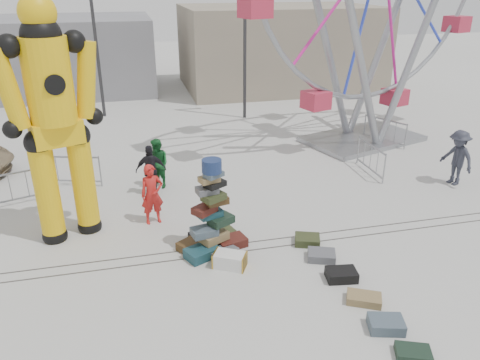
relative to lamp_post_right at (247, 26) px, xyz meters
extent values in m
plane|color=#9E9E99|center=(-3.09, -13.00, -4.48)|extent=(90.00, 90.00, 0.00)
cube|color=#47443F|center=(-3.09, -12.40, -4.48)|extent=(40.00, 0.04, 0.01)
cube|color=#47443F|center=(-3.09, -12.00, -4.48)|extent=(40.00, 0.04, 0.01)
cube|color=gray|center=(3.91, 7.00, -1.98)|extent=(12.00, 8.00, 5.00)
cube|color=gray|center=(-9.09, 9.00, -2.28)|extent=(10.00, 8.00, 4.40)
cylinder|color=#2D2D30|center=(-0.09, 0.00, -0.48)|extent=(0.16, 0.16, 8.00)
cylinder|color=#2D2D30|center=(-7.09, 2.00, -0.48)|extent=(0.16, 0.16, 8.00)
cube|color=#1A424E|center=(-4.35, -12.41, -4.35)|extent=(0.99, 0.86, 0.27)
cube|color=#4E1B14|center=(-3.49, -12.06, -4.36)|extent=(0.88, 0.71, 0.25)
cube|color=#483117|center=(-4.54, -11.94, -4.37)|extent=(0.87, 0.81, 0.23)
cube|color=#353E1F|center=(-3.69, -11.58, -4.36)|extent=(0.87, 0.72, 0.25)
cube|color=#5B5C62|center=(-3.80, -12.52, -4.38)|extent=(0.84, 0.77, 0.21)
cube|color=black|center=(-4.20, -11.57, -4.37)|extent=(0.78, 0.64, 0.23)
cube|color=olive|center=(-3.98, -12.09, -4.10)|extent=(0.87, 0.77, 0.23)
cube|color=#485A68|center=(-4.23, -12.16, -3.89)|extent=(0.74, 0.57, 0.21)
cube|color=#1A2E21|center=(-3.76, -12.02, -3.68)|extent=(0.77, 0.69, 0.21)
cube|color=#1A424E|center=(-4.04, -11.95, -3.48)|extent=(0.72, 0.59, 0.19)
cube|color=#4E1B14|center=(-4.19, -12.07, -3.30)|extent=(0.72, 0.69, 0.19)
cube|color=#483117|center=(-3.86, -11.99, -3.11)|extent=(0.64, 0.51, 0.19)
cube|color=#353E1F|center=(-3.96, -12.14, -2.94)|extent=(0.69, 0.62, 0.16)
cube|color=#5B5C62|center=(-4.11, -12.06, -2.77)|extent=(0.59, 0.46, 0.16)
cube|color=black|center=(-3.90, -12.06, -2.62)|extent=(0.62, 0.56, 0.14)
cube|color=olive|center=(-4.05, -12.06, -2.48)|extent=(0.57, 0.46, 0.14)
cube|color=#485A68|center=(-3.94, -12.11, -2.34)|extent=(0.57, 0.51, 0.12)
cylinder|color=navy|center=(-3.98, -12.09, -2.12)|extent=(0.49, 0.49, 0.33)
sphere|color=black|center=(-8.11, -10.59, -4.35)|extent=(0.67, 0.67, 0.67)
cylinder|color=#EAB70C|center=(-8.11, -10.59, -3.08)|extent=(0.61, 0.61, 2.81)
sphere|color=black|center=(-8.11, -10.59, -1.68)|extent=(0.70, 0.70, 0.70)
sphere|color=black|center=(-7.22, -10.24, -4.35)|extent=(0.67, 0.67, 0.67)
cylinder|color=#EAB70C|center=(-7.22, -10.24, -3.08)|extent=(0.61, 0.61, 2.81)
sphere|color=black|center=(-7.22, -10.24, -1.68)|extent=(0.70, 0.70, 0.70)
cube|color=#EAB70C|center=(-7.67, -10.41, -1.50)|extent=(1.40, 1.10, 0.61)
cylinder|color=#EAB70C|center=(-7.67, -10.41, -0.19)|extent=(1.14, 1.14, 2.10)
sphere|color=black|center=(-7.67, -10.41, 0.87)|extent=(0.96, 0.96, 0.96)
sphere|color=#EAB70C|center=(-7.67, -10.41, 1.39)|extent=(0.88, 0.88, 0.88)
sphere|color=black|center=(-8.36, -10.69, 0.69)|extent=(0.56, 0.56, 0.56)
cylinder|color=#EAB70C|center=(-8.52, -10.75, -0.27)|extent=(0.84, 0.69, 1.97)
sphere|color=black|center=(-8.60, -10.78, -1.24)|extent=(0.46, 0.46, 0.46)
sphere|color=black|center=(-6.97, -10.14, 0.69)|extent=(0.56, 0.56, 0.56)
cylinder|color=#EAB70C|center=(-6.81, -10.07, -0.27)|extent=(0.84, 0.69, 1.97)
sphere|color=black|center=(-6.73, -10.04, -1.24)|extent=(0.46, 0.46, 0.46)
cube|color=gray|center=(4.01, -4.85, -4.38)|extent=(5.64, 4.36, 0.20)
cylinder|color=gray|center=(2.77, -6.19, -0.51)|extent=(3.38, 1.34, 8.06)
cylinder|color=gray|center=(5.80, -5.21, -0.51)|extent=(3.38, 1.34, 8.06)
cylinder|color=gray|center=(2.23, -4.49, -0.51)|extent=(3.38, 1.34, 8.06)
cylinder|color=gray|center=(5.25, -3.51, -0.51)|extent=(3.38, 1.34, 8.06)
cube|color=#AF253E|center=(4.01, -4.85, -2.99)|extent=(1.13, 1.13, 0.70)
cube|color=silver|center=(-3.74, -13.00, -4.30)|extent=(0.92, 0.79, 0.37)
cube|color=#353E1F|center=(-1.48, -12.42, -4.37)|extent=(0.80, 0.73, 0.22)
cube|color=#5B5C62|center=(-1.40, -13.22, -4.38)|extent=(0.83, 0.74, 0.21)
cube|color=black|center=(-1.28, -14.15, -4.36)|extent=(0.78, 0.60, 0.25)
cube|color=olive|center=(-1.16, -15.06, -4.39)|extent=(0.87, 0.74, 0.19)
cube|color=#485A68|center=(-1.13, -15.95, -4.36)|extent=(0.82, 0.69, 0.24)
cube|color=#1A2E21|center=(-1.02, -16.76, -4.40)|extent=(0.77, 0.65, 0.17)
imported|color=red|center=(-5.41, -10.22, -3.58)|extent=(0.72, 0.54, 1.80)
imported|color=#175C27|center=(-5.05, -7.71, -3.63)|extent=(1.00, 1.05, 1.70)
imported|color=black|center=(-5.31, -8.20, -3.64)|extent=(1.00, 0.45, 1.68)
imported|color=#292B36|center=(4.91, -9.84, -3.52)|extent=(0.97, 1.37, 1.93)
camera|label=1|loc=(-5.81, -22.60, 2.13)|focal=35.00mm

